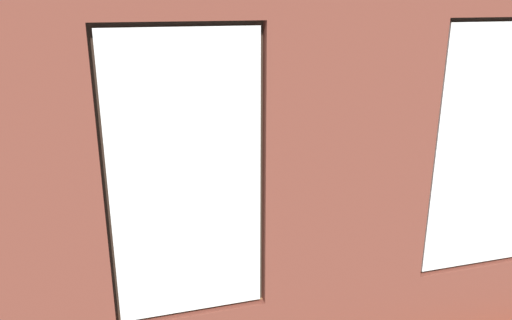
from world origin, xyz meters
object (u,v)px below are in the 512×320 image
object	(u,v)px
remote_gray	(230,190)
cup_ceramic	(199,194)
media_console	(12,240)
papasan_chair	(212,150)
couch_left	(440,192)
potted_plant_foreground_right	(57,143)
coffee_table	(230,195)
couch_by_window	(224,284)
potted_plant_between_couches	(379,231)
candle_jar	(241,189)
potted_plant_near_tv	(54,239)
tv_flatscreen	(1,173)
potted_plant_mid_room_small	(273,168)
remote_black	(256,183)
table_plant_small	(214,178)

from	to	relation	value
remote_gray	cup_ceramic	bearing A→B (deg)	9.29
media_console	papasan_chair	world-z (taller)	papasan_chair
couch_left	potted_plant_foreground_right	bearing A→B (deg)	-116.35
coffee_table	couch_by_window	bearing A→B (deg)	75.07
media_console	potted_plant_between_couches	distance (m)	3.62
coffee_table	candle_jar	world-z (taller)	candle_jar
couch_left	potted_plant_near_tv	world-z (taller)	potted_plant_near_tv
tv_flatscreen	papasan_chair	world-z (taller)	tv_flatscreen
potted_plant_near_tv	candle_jar	bearing A→B (deg)	-145.00
media_console	potted_plant_mid_room_small	xyz separation A→B (m)	(-3.19, -1.31, 0.02)
remote_black	remote_gray	bearing A→B (deg)	-69.13
media_console	papasan_chair	distance (m)	3.17
table_plant_small	papasan_chair	bearing A→B (deg)	-100.08
couch_by_window	tv_flatscreen	world-z (taller)	tv_flatscreen
couch_by_window	papasan_chair	distance (m)	3.49
media_console	potted_plant_near_tv	world-z (taller)	potted_plant_near_tv
remote_black	potted_plant_near_tv	xyz separation A→B (m)	(2.16, 1.60, 0.33)
remote_gray	papasan_chair	distance (m)	1.65
remote_black	potted_plant_between_couches	xyz separation A→B (m)	(-0.62, 1.89, 0.15)
media_console	potted_plant_near_tv	distance (m)	1.31
table_plant_small	candle_jar	bearing A→B (deg)	139.39
candle_jar	potted_plant_mid_room_small	xyz separation A→B (m)	(-0.75, -1.08, -0.17)
couch_left	remote_gray	world-z (taller)	couch_left
couch_by_window	potted_plant_near_tv	xyz separation A→B (m)	(1.32, -0.34, 0.44)
media_console	tv_flatscreen	size ratio (longest dim) A/B	1.13
papasan_chair	potted_plant_near_tv	world-z (taller)	potted_plant_near_tv
potted_plant_mid_room_small	potted_plant_near_tv	bearing A→B (deg)	42.29
cup_ceramic	potted_plant_near_tv	xyz separation A→B (m)	(1.40, 1.33, 0.29)
couch_by_window	table_plant_small	xyz separation A→B (m)	(-0.31, -1.89, 0.24)
couch_by_window	potted_plant_mid_room_small	distance (m)	3.05
remote_gray	candle_jar	bearing A→B (deg)	120.70
couch_by_window	coffee_table	distance (m)	1.86
coffee_table	potted_plant_mid_room_small	world-z (taller)	potted_plant_mid_room_small
table_plant_small	potted_plant_near_tv	xyz separation A→B (m)	(1.63, 1.56, 0.20)
potted_plant_mid_room_small	potted_plant_between_couches	distance (m)	2.72
tv_flatscreen	remote_black	bearing A→B (deg)	-169.57
coffee_table	couch_left	bearing A→B (deg)	168.87
potted_plant_foreground_right	coffee_table	bearing A→B (deg)	140.19
candle_jar	remote_black	distance (m)	0.38
tv_flatscreen	potted_plant_mid_room_small	world-z (taller)	tv_flatscreen
table_plant_small	remote_black	world-z (taller)	table_plant_small
remote_gray	potted_plant_between_couches	world-z (taller)	potted_plant_between_couches
table_plant_small	media_console	size ratio (longest dim) A/B	0.20
potted_plant_foreground_right	couch_by_window	bearing A→B (deg)	114.11
remote_black	tv_flatscreen	distance (m)	2.81
potted_plant_near_tv	remote_gray	bearing A→B (deg)	-141.08
potted_plant_foreground_right	remote_gray	bearing A→B (deg)	140.19
papasan_chair	potted_plant_mid_room_small	distance (m)	1.02
coffee_table	potted_plant_between_couches	distance (m)	2.01
coffee_table	potted_plant_mid_room_small	distance (m)	1.28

